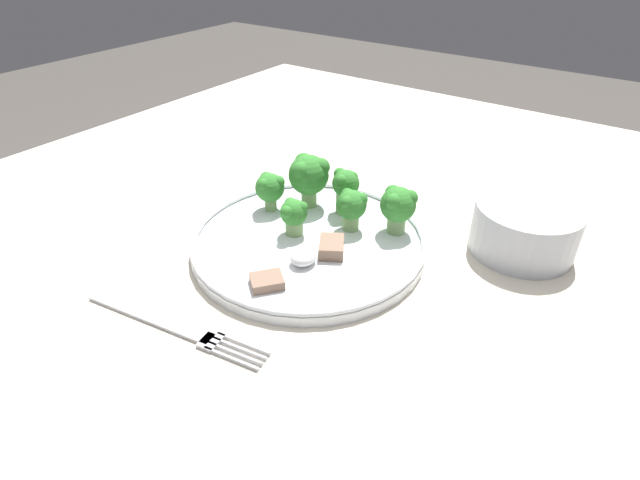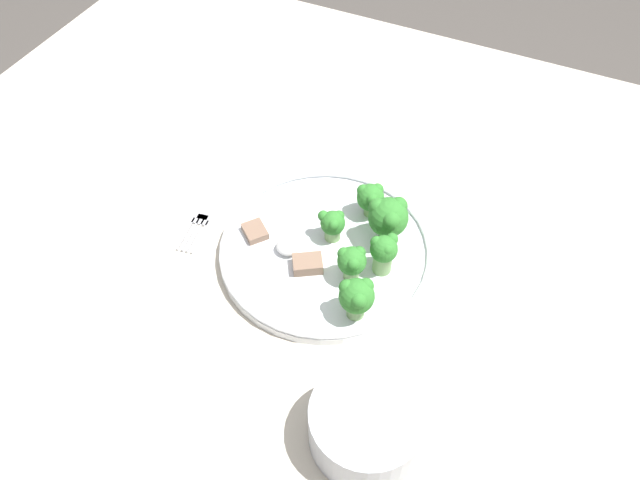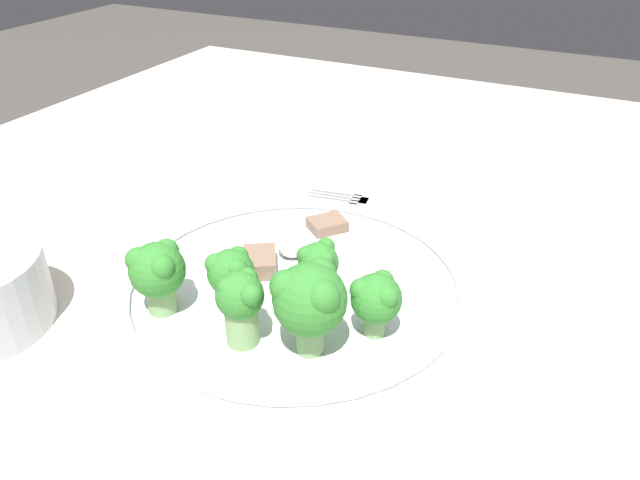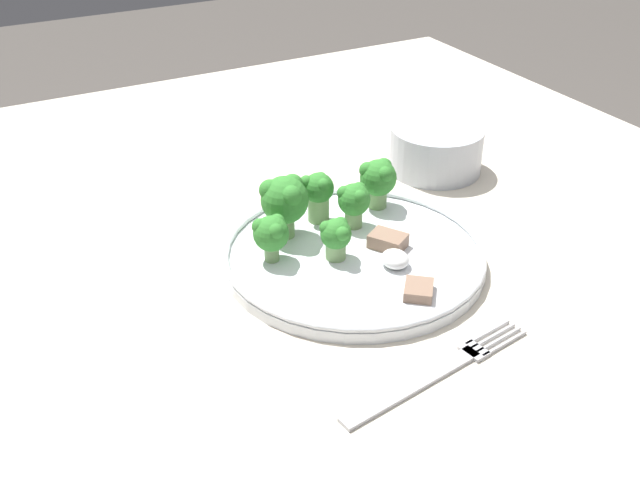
{
  "view_description": "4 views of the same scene",
  "coord_description": "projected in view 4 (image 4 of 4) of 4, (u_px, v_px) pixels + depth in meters",
  "views": [
    {
      "loc": [
        0.38,
        0.29,
        1.06
      ],
      "look_at": [
        -0.0,
        0.02,
        0.75
      ],
      "focal_mm": 28.0,
      "sensor_mm": 36.0,
      "label": 1
    },
    {
      "loc": [
        -0.22,
        0.46,
        1.37
      ],
      "look_at": [
        -0.01,
        0.0,
        0.76
      ],
      "focal_mm": 35.0,
      "sensor_mm": 36.0,
      "label": 2
    },
    {
      "loc": [
        -0.38,
        -0.2,
        1.03
      ],
      "look_at": [
        -0.0,
        -0.02,
        0.78
      ],
      "focal_mm": 35.0,
      "sensor_mm": 36.0,
      "label": 3
    },
    {
      "loc": [
        0.55,
        -0.35,
        1.16
      ],
      "look_at": [
        -0.03,
        -0.03,
        0.75
      ],
      "focal_mm": 42.0,
      "sensor_mm": 36.0,
      "label": 4
    }
  ],
  "objects": [
    {
      "name": "broccoli_floret_center_back",
      "position": [
        316.0,
        193.0,
        0.82
      ],
      "size": [
        0.04,
        0.03,
        0.06
      ],
      "color": "#7FA866",
      "rests_on": "dinner_plate"
    },
    {
      "name": "cream_bowl",
      "position": [
        436.0,
        150.0,
        0.97
      ],
      "size": [
        0.12,
        0.12,
        0.06
      ],
      "color": "#B7BCC6",
      "rests_on": "table"
    },
    {
      "name": "broccoli_floret_near_rim_left",
      "position": [
        378.0,
        178.0,
        0.85
      ],
      "size": [
        0.04,
        0.04,
        0.06
      ],
      "color": "#7FA866",
      "rests_on": "dinner_plate"
    },
    {
      "name": "broccoli_floret_center_left",
      "position": [
        336.0,
        235.0,
        0.76
      ],
      "size": [
        0.03,
        0.03,
        0.04
      ],
      "color": "#7FA866",
      "rests_on": "dinner_plate"
    },
    {
      "name": "meat_slice_middle_slice",
      "position": [
        419.0,
        290.0,
        0.72
      ],
      "size": [
        0.04,
        0.04,
        0.01
      ],
      "color": "#846651",
      "rests_on": "dinner_plate"
    },
    {
      "name": "meat_slice_front_slice",
      "position": [
        388.0,
        241.0,
        0.79
      ],
      "size": [
        0.05,
        0.04,
        0.02
      ],
      "color": "#846651",
      "rests_on": "dinner_plate"
    },
    {
      "name": "broccoli_floret_back_left",
      "position": [
        354.0,
        201.0,
        0.82
      ],
      "size": [
        0.04,
        0.04,
        0.05
      ],
      "color": "#7FA866",
      "rests_on": "dinner_plate"
    },
    {
      "name": "dinner_plate",
      "position": [
        352.0,
        256.0,
        0.79
      ],
      "size": [
        0.27,
        0.27,
        0.02
      ],
      "color": "white",
      "rests_on": "table"
    },
    {
      "name": "broccoli_floret_mid_cluster",
      "position": [
        285.0,
        199.0,
        0.79
      ],
      "size": [
        0.05,
        0.05,
        0.07
      ],
      "color": "#7FA866",
      "rests_on": "dinner_plate"
    },
    {
      "name": "broccoli_floret_front_left",
      "position": [
        271.0,
        233.0,
        0.76
      ],
      "size": [
        0.04,
        0.04,
        0.05
      ],
      "color": "#7FA866",
      "rests_on": "dinner_plate"
    },
    {
      "name": "fork",
      "position": [
        436.0,
        373.0,
        0.64
      ],
      "size": [
        0.05,
        0.21,
        0.0
      ],
      "color": "#B2B2B7",
      "rests_on": "table"
    },
    {
      "name": "sauce_dollop",
      "position": [
        395.0,
        259.0,
        0.76
      ],
      "size": [
        0.03,
        0.03,
        0.02
      ],
      "color": "white",
      "rests_on": "dinner_plate"
    },
    {
      "name": "table",
      "position": [
        358.0,
        331.0,
        0.82
      ],
      "size": [
        1.32,
        1.11,
        0.73
      ],
      "color": "beige",
      "rests_on": "ground_plane"
    }
  ]
}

